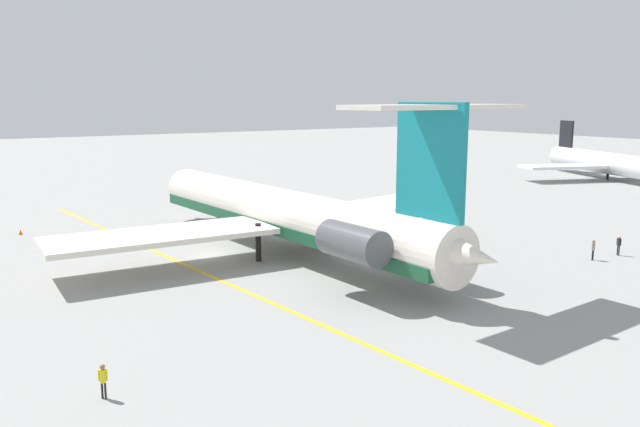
% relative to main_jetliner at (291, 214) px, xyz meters
% --- Properties ---
extents(ground, '(388.51, 388.51, 0.00)m').
position_rel_main_jetliner_xyz_m(ground, '(-3.97, -6.18, -3.71)').
color(ground, gray).
extents(main_jetliner, '(46.75, 41.52, 13.62)m').
position_rel_main_jetliner_xyz_m(main_jetliner, '(0.00, 0.00, 0.00)').
color(main_jetliner, silver).
rests_on(main_jetliner, ground).
extents(airliner_far_left, '(31.40, 31.60, 9.74)m').
position_rel_main_jetliner_xyz_m(airliner_far_left, '(-14.55, 73.35, -0.85)').
color(airliner_far_left, silver).
rests_on(airliner_far_left, ground).
extents(ground_crew_near_tail, '(0.29, 0.45, 1.81)m').
position_rel_main_jetliner_xyz_m(ground_crew_near_tail, '(16.18, 20.76, -2.57)').
color(ground_crew_near_tail, black).
rests_on(ground_crew_near_tail, ground).
extents(ground_crew_portside, '(0.46, 0.29, 1.84)m').
position_rel_main_jetliner_xyz_m(ground_crew_portside, '(16.46, 24.19, -2.55)').
color(ground_crew_portside, black).
rests_on(ground_crew_portside, ground).
extents(ground_crew_starboard, '(0.27, 0.40, 1.70)m').
position_rel_main_jetliner_xyz_m(ground_crew_starboard, '(18.68, -21.70, -2.64)').
color(ground_crew_starboard, black).
rests_on(ground_crew_starboard, ground).
extents(safety_cone_tail, '(0.40, 0.40, 0.55)m').
position_rel_main_jetliner_xyz_m(safety_cone_tail, '(-23.05, -18.76, -3.44)').
color(safety_cone_tail, '#EA590F').
rests_on(safety_cone_tail, ground).
extents(taxiway_centreline, '(71.22, 6.10, 0.01)m').
position_rel_main_jetliner_xyz_m(taxiway_centreline, '(-1.31, -9.20, -3.71)').
color(taxiway_centreline, gold).
rests_on(taxiway_centreline, ground).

